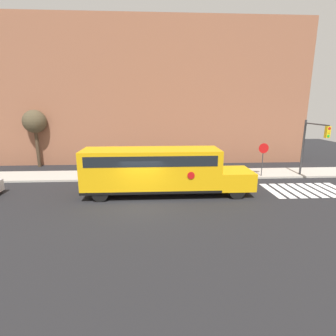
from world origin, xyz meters
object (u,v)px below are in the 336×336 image
object	(u,v)px
stop_sign	(263,155)
tree_near_sidewalk	(35,122)
traffic_light	(311,141)
school_bus	(158,169)

from	to	relation	value
stop_sign	tree_near_sidewalk	size ratio (longest dim) A/B	0.53
traffic_light	tree_near_sidewalk	xyz separation A→B (m)	(-22.92, 5.82, 1.11)
school_bus	stop_sign	xyz separation A→B (m)	(8.39, 3.68, 0.17)
stop_sign	tree_near_sidewalk	distance (m)	20.34
school_bus	tree_near_sidewalk	xyz separation A→B (m)	(-11.18, 8.75, 2.45)
school_bus	traffic_light	world-z (taller)	traffic_light
stop_sign	tree_near_sidewalk	world-z (taller)	tree_near_sidewalk
school_bus	tree_near_sidewalk	world-z (taller)	tree_near_sidewalk
school_bus	tree_near_sidewalk	size ratio (longest dim) A/B	2.03
school_bus	stop_sign	size ratio (longest dim) A/B	3.86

